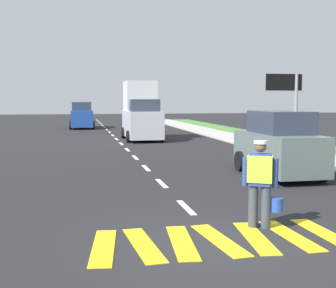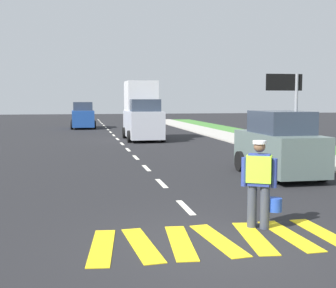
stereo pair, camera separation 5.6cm
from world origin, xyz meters
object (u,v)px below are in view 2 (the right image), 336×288
Objects in this scene: lane_direction_sign at (289,100)px; delivery_truck at (142,113)px; car_parked_curbside at (279,146)px; car_oncoming_third at (83,116)px; road_worker at (260,180)px.

lane_direction_sign is 0.70× the size of delivery_truck.
delivery_truck reaches higher than lane_direction_sign.
car_parked_curbside is (-0.03, 0.52, -1.45)m from lane_direction_sign.
car_oncoming_third reaches higher than car_parked_curbside.
car_oncoming_third is at bearing 106.22° from delivery_truck.
car_parked_curbside is 26.19m from car_oncoming_third.
lane_direction_sign is at bearing -77.31° from car_oncoming_third.
road_worker is 0.44× the size of car_parked_curbside.
car_parked_curbside is (2.89, 5.40, 0.03)m from road_worker.
lane_direction_sign is 26.74m from car_oncoming_third.
car_parked_curbside is at bearing -80.02° from delivery_truck.
delivery_truck is 14.06m from car_parked_curbside.
lane_direction_sign reaches higher than car_oncoming_third.
car_oncoming_third is at bearing 102.69° from lane_direction_sign.
delivery_truck is at bearing 88.64° from road_worker.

